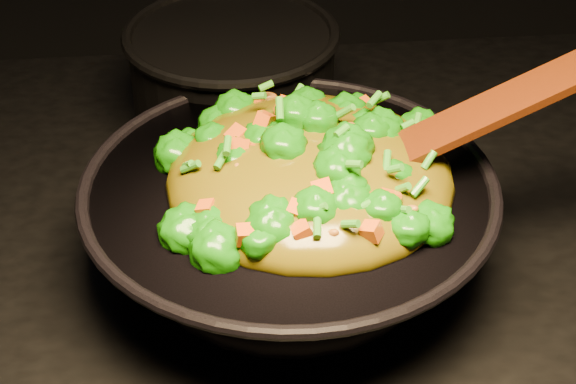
{
  "coord_description": "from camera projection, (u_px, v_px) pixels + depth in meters",
  "views": [
    {
      "loc": [
        0.03,
        -0.6,
        1.44
      ],
      "look_at": [
        0.09,
        0.02,
        0.98
      ],
      "focal_mm": 55.0,
      "sensor_mm": 36.0,
      "label": 1
    }
  ],
  "objects": [
    {
      "name": "wok",
      "position": [
        289.0,
        229.0,
        0.78
      ],
      "size": [
        0.36,
        0.36,
        0.1
      ],
      "primitive_type": null,
      "rotation": [
        0.0,
        0.0,
        0.02
      ],
      "color": "black",
      "rests_on": "stovetop"
    },
    {
      "name": "stir_fry",
      "position": [
        311.0,
        140.0,
        0.73
      ],
      "size": [
        0.32,
        0.32,
        0.09
      ],
      "primitive_type": null,
      "rotation": [
        0.0,
        0.0,
        -0.38
      ],
      "color": "#197908",
      "rests_on": "wok"
    },
    {
      "name": "spatula",
      "position": [
        451.0,
        128.0,
        0.74
      ],
      "size": [
        0.27,
        0.07,
        0.11
      ],
      "primitive_type": "cube",
      "rotation": [
        0.0,
        -0.38,
        0.12
      ],
      "color": "#331606",
      "rests_on": "wok"
    },
    {
      "name": "back_pot",
      "position": [
        233.0,
        81.0,
        0.97
      ],
      "size": [
        0.28,
        0.28,
        0.13
      ],
      "primitive_type": "cylinder",
      "rotation": [
        0.0,
        0.0,
        0.36
      ],
      "color": "black",
      "rests_on": "stovetop"
    }
  ]
}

